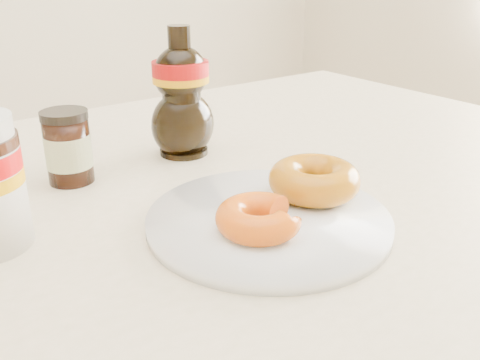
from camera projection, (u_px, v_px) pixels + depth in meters
dining_table at (164, 270)px, 0.63m from camera, size 1.40×0.90×0.75m
plate at (268, 220)px, 0.56m from camera, size 0.25×0.25×0.01m
donut_bitten at (259, 218)px, 0.52m from camera, size 0.10×0.10×0.03m
donut_whole at (314, 180)px, 0.60m from camera, size 0.11×0.11×0.04m
syrup_bottle at (181, 92)px, 0.73m from camera, size 0.11×0.11×0.18m
dark_jar at (68, 148)px, 0.65m from camera, size 0.06×0.06×0.09m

